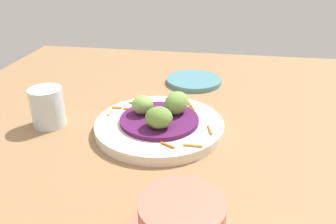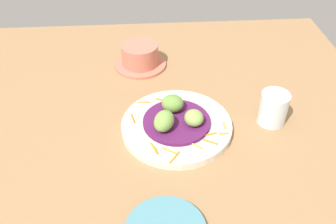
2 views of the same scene
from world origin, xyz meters
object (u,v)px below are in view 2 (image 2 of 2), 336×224
Objects in this scene: guac_scoop_right at (164,121)px; terracotta_bowl at (140,57)px; guac_scoop_left at (194,118)px; guac_scoop_center at (173,103)px; water_glass at (273,108)px; main_plate at (177,127)px.

guac_scoop_right is 31.13cm from terracotta_bowl.
guac_scoop_left is at bearing 21.46° from terracotta_bowl.
guac_scoop_center and terracotta_bowl have the same top height.
terracotta_bowl is (-24.34, -7.34, -1.74)cm from guac_scoop_center.
terracotta_bowl is at bearing -163.21° from guac_scoop_center.
water_glass reaches higher than guac_scoop_left.
terracotta_bowl is 40.57cm from water_glass.
guac_scoop_left is 6.79cm from guac_scoop_right.
water_glass is at bearing 98.58° from guac_scoop_left.
guac_scoop_right is at bearing -81.25° from water_glass.
guac_scoop_right reaches higher than main_plate.
guac_scoop_center is 0.65× the size of water_glass.
guac_scoop_center is at bearing 16.79° from terracotta_bowl.
water_glass reaches higher than guac_scoop_center.
guac_scoop_left is 31.82cm from terracotta_bowl.
terracotta_bowl is at bearing -170.84° from guac_scoop_right.
guac_scoop_left reaches higher than main_plate.
guac_scoop_right reaches higher than guac_scoop_left.
water_glass is (-3.94, 25.55, -1.08)cm from guac_scoop_right.
water_glass is (-2.85, 18.87, -0.64)cm from guac_scoop_left.
guac_scoop_right reaches higher than guac_scoop_center.
water_glass is at bearing 93.71° from main_plate.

